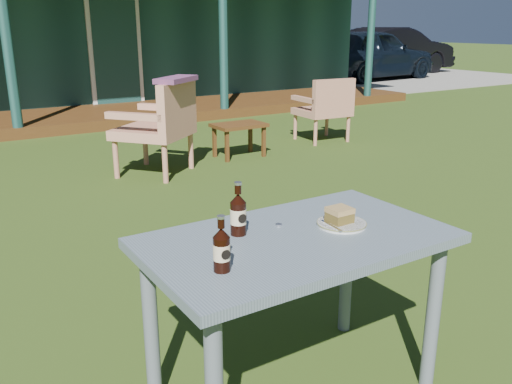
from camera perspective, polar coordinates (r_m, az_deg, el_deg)
ground at (r=3.71m, az=-10.92°, el=-7.11°), size 80.00×80.00×0.00m
gravel_strip at (r=16.59m, az=12.81°, el=11.60°), size 9.00×6.00×0.02m
car_near at (r=16.08m, az=11.96°, el=14.03°), size 4.38×2.12×1.44m
car_far at (r=18.28m, az=14.10°, el=14.23°), size 4.39×1.58×1.44m
cafe_table at (r=2.17m, az=4.30°, el=-7.08°), size 1.20×0.70×0.72m
plate at (r=2.25m, az=9.00°, el=-3.31°), size 0.20×0.20×0.01m
cake_slice at (r=2.24m, az=8.79°, el=-2.38°), size 0.09×0.09×0.06m
fork at (r=2.20m, az=7.90°, el=-3.53°), size 0.02×0.14×0.00m
cola_bottle_near at (r=2.10m, az=-1.88°, el=-2.31°), size 0.06×0.07×0.21m
cola_bottle_far at (r=1.80m, az=-3.64°, el=-6.03°), size 0.06×0.06×0.20m
bottle_cap at (r=2.22m, az=2.40°, el=-3.47°), size 0.03×0.03×0.01m
armchair_left at (r=5.70m, az=-9.96°, el=7.18°), size 0.98×0.97×0.96m
armchair_right at (r=7.32m, az=7.36°, el=8.94°), size 0.66×0.63×0.84m
floral_throw at (r=5.55m, az=-8.39°, el=11.65°), size 0.58×0.53×0.05m
side_table at (r=6.41m, az=-1.80°, el=6.70°), size 0.60×0.40×0.40m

